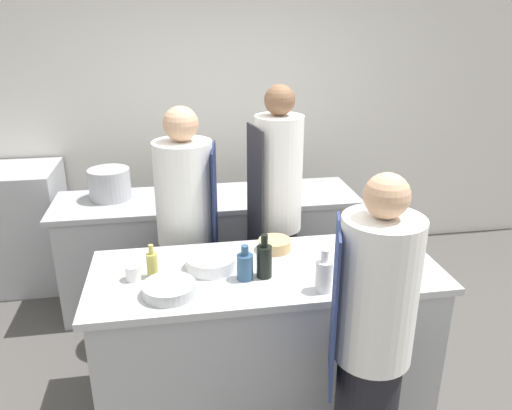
{
  "coord_description": "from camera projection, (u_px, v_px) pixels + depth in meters",
  "views": [
    {
      "loc": [
        -0.47,
        -2.43,
        2.23
      ],
      "look_at": [
        0.0,
        0.35,
        1.14
      ],
      "focal_mm": 35.0,
      "sensor_mm": 36.0,
      "label": 1
    }
  ],
  "objects": [
    {
      "name": "chef_at_pass_far",
      "position": [
        277.0,
        216.0,
        3.44
      ],
      "size": [
        0.36,
        0.34,
        1.82
      ],
      "rotation": [
        0.0,
        0.0,
        1.74
      ],
      "color": "black",
      "rests_on": "ground_plane"
    },
    {
      "name": "oven_range",
      "position": [
        9.0,
        228.0,
        4.25
      ],
      "size": [
        0.9,
        0.65,
        1.04
      ],
      "color": "#A8AAAF",
      "rests_on": "ground_plane"
    },
    {
      "name": "wall_back",
      "position": [
        224.0,
        110.0,
        4.57
      ],
      "size": [
        8.0,
        0.06,
        2.8
      ],
      "color": "silver",
      "rests_on": "ground_plane"
    },
    {
      "name": "prep_counter",
      "position": [
        266.0,
        335.0,
        2.95
      ],
      "size": [
        1.96,
        0.77,
        0.89
      ],
      "color": "#A8AAAF",
      "rests_on": "ground_plane"
    },
    {
      "name": "stockpot",
      "position": [
        110.0,
        184.0,
        3.81
      ],
      "size": [
        0.31,
        0.31,
        0.24
      ],
      "color": "#A8AAAF",
      "rests_on": "pass_counter"
    },
    {
      "name": "bowl_mixing_large",
      "position": [
        275.0,
        245.0,
        3.0
      ],
      "size": [
        0.2,
        0.2,
        0.07
      ],
      "color": "tan",
      "rests_on": "prep_counter"
    },
    {
      "name": "cutting_board",
      "position": [
        384.0,
        249.0,
        3.01
      ],
      "size": [
        0.31,
        0.21,
        0.01
      ],
      "color": "white",
      "rests_on": "prep_counter"
    },
    {
      "name": "pass_counter",
      "position": [
        209.0,
        248.0,
        4.04
      ],
      "size": [
        2.34,
        0.64,
        0.89
      ],
      "color": "#A8AAAF",
      "rests_on": "ground_plane"
    },
    {
      "name": "chef_at_prep_near",
      "position": [
        371.0,
        343.0,
        2.29
      ],
      "size": [
        0.41,
        0.39,
        1.63
      ],
      "rotation": [
        0.0,
        0.0,
        1.28
      ],
      "color": "black",
      "rests_on": "ground_plane"
    },
    {
      "name": "cup",
      "position": [
        133.0,
        272.0,
        2.66
      ],
      "size": [
        0.09,
        0.09,
        0.08
      ],
      "color": "white",
      "rests_on": "prep_counter"
    },
    {
      "name": "bottle_sauce",
      "position": [
        324.0,
        275.0,
        2.54
      ],
      "size": [
        0.09,
        0.09,
        0.23
      ],
      "color": "silver",
      "rests_on": "prep_counter"
    },
    {
      "name": "bottle_wine",
      "position": [
        364.0,
        258.0,
        2.67
      ],
      "size": [
        0.08,
        0.08,
        0.28
      ],
      "color": "#19471E",
      "rests_on": "prep_counter"
    },
    {
      "name": "bowl_ceramic_blue",
      "position": [
        169.0,
        289.0,
        2.53
      ],
      "size": [
        0.27,
        0.27,
        0.06
      ],
      "color": "#B7BABC",
      "rests_on": "prep_counter"
    },
    {
      "name": "bowl_prep_small",
      "position": [
        211.0,
        263.0,
        2.78
      ],
      "size": [
        0.28,
        0.28,
        0.07
      ],
      "color": "white",
      "rests_on": "prep_counter"
    },
    {
      "name": "bottle_cooking_oil",
      "position": [
        245.0,
        266.0,
        2.66
      ],
      "size": [
        0.09,
        0.09,
        0.2
      ],
      "color": "#2D5175",
      "rests_on": "prep_counter"
    },
    {
      "name": "chef_at_stove",
      "position": [
        187.0,
        232.0,
        3.39
      ],
      "size": [
        0.42,
        0.4,
        1.7
      ],
      "rotation": [
        0.0,
        0.0,
        -1.71
      ],
      "color": "black",
      "rests_on": "ground_plane"
    },
    {
      "name": "ground_plane",
      "position": [
        265.0,
        396.0,
        3.11
      ],
      "size": [
        16.0,
        16.0,
        0.0
      ],
      "primitive_type": "plane",
      "color": "#4C4947"
    },
    {
      "name": "bottle_olive_oil",
      "position": [
        152.0,
        264.0,
        2.68
      ],
      "size": [
        0.06,
        0.06,
        0.19
      ],
      "color": "#B2A84C",
      "rests_on": "prep_counter"
    },
    {
      "name": "bottle_vinegar",
      "position": [
        264.0,
        260.0,
        2.67
      ],
      "size": [
        0.08,
        0.08,
        0.25
      ],
      "color": "black",
      "rests_on": "prep_counter"
    }
  ]
}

